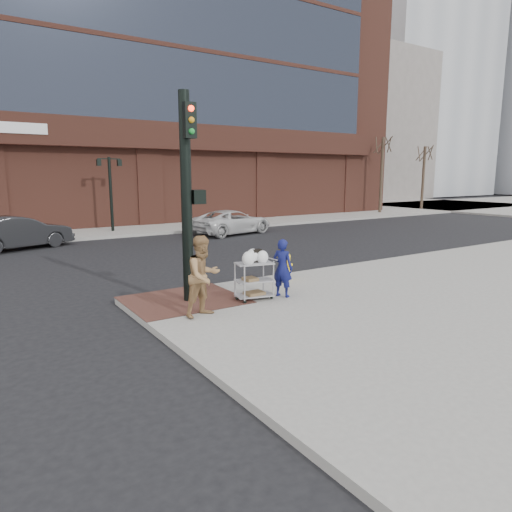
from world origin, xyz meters
TOP-DOWN VIEW (x-y plane):
  - ground at (0.00, 0.00)m, footprint 220.00×220.00m
  - sidewalk_far at (12.50, 32.00)m, footprint 65.00×36.00m
  - brick_curb_ramp at (-0.60, 0.90)m, footprint 2.80×2.40m
  - bank_building at (5.00, 31.00)m, footprint 42.00×26.00m
  - filler_block at (40.00, 38.00)m, footprint 14.00×20.00m
  - bare_tree_a at (24.00, 16.50)m, footprint 1.80×1.80m
  - bare_tree_b at (30.00, 17.00)m, footprint 1.80×1.80m
  - lamp_post at (2.00, 16.00)m, footprint 1.32×0.22m
  - traffic_signal_pole at (-0.48, 0.77)m, footprint 0.61×0.51m
  - woman_blue at (1.66, -0.17)m, footprint 0.56×0.65m
  - pedestrian_tan at (-0.75, -0.52)m, footprint 1.00×0.86m
  - sedan_dark at (-3.00, 12.84)m, footprint 4.72×3.01m
  - minivan_white at (7.42, 12.24)m, footprint 5.10×3.17m
  - utility_cart at (0.90, -0.02)m, footprint 1.00×0.70m
  - fire_hydrant at (2.99, 1.38)m, footprint 0.36×0.25m

SIDE VIEW (x-z plane):
  - ground at x=0.00m, z-range 0.00..0.00m
  - sidewalk_far at x=12.50m, z-range 0.00..0.15m
  - brick_curb_ramp at x=-0.60m, z-range 0.15..0.16m
  - fire_hydrant at x=2.99m, z-range 0.16..0.93m
  - minivan_white at x=7.42m, z-range 0.00..1.31m
  - utility_cart at x=0.90m, z-range 0.09..1.36m
  - sedan_dark at x=-3.00m, z-range 0.00..1.47m
  - woman_blue at x=1.66m, z-range 0.15..1.64m
  - pedestrian_tan at x=-0.75m, z-range 0.15..1.94m
  - lamp_post at x=2.00m, z-range 0.62..4.62m
  - traffic_signal_pole at x=-0.48m, z-range 0.33..5.33m
  - bare_tree_b at x=30.00m, z-range 2.44..9.14m
  - bare_tree_a at x=24.00m, z-range 2.67..9.87m
  - filler_block at x=40.00m, z-range 0.00..18.00m
  - bank_building at x=5.00m, z-range 0.15..28.15m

